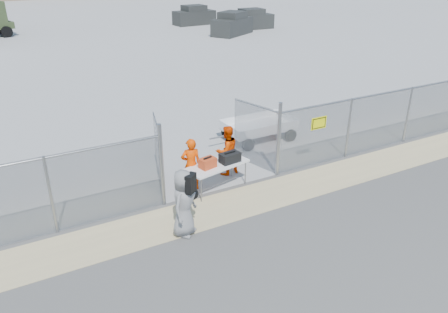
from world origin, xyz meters
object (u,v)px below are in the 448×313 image
folding_table (217,177)px  utility_trailer (259,129)px  security_worker_left (191,165)px  visitor (184,203)px  security_worker_right (227,150)px

folding_table → utility_trailer: 4.38m
security_worker_left → utility_trailer: bearing=-136.4°
security_worker_left → visitor: size_ratio=0.93×
folding_table → security_worker_left: (-0.71, 0.36, 0.42)m
folding_table → security_worker_right: bearing=33.4°
visitor → utility_trailer: bearing=1.5°
security_worker_left → visitor: 2.40m
utility_trailer → folding_table: bearing=-140.3°
visitor → folding_table: bearing=3.2°
security_worker_left → visitor: visitor is taller
security_worker_left → security_worker_right: 1.54m
folding_table → security_worker_left: size_ratio=1.17×
folding_table → visitor: visitor is taller
visitor → utility_trailer: (5.22, 4.58, -0.48)m
utility_trailer → visitor: bearing=-139.4°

